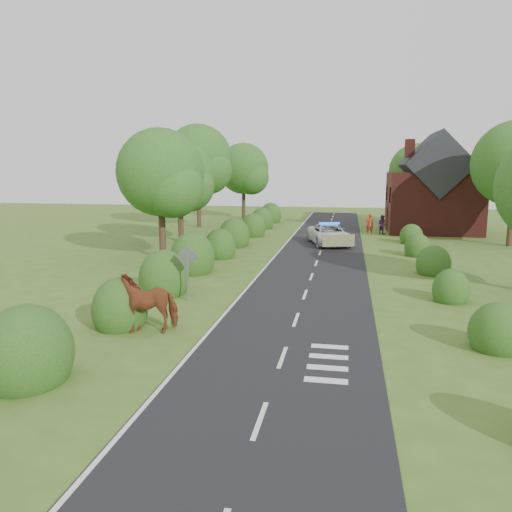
% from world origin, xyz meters
% --- Properties ---
extents(ground, '(120.00, 120.00, 0.00)m').
position_xyz_m(ground, '(0.00, 0.00, 0.00)').
color(ground, '#456421').
extents(road, '(6.00, 70.00, 0.02)m').
position_xyz_m(road, '(0.00, 15.00, 0.01)').
color(road, black).
rests_on(road, ground).
extents(road_markings, '(4.96, 70.00, 0.01)m').
position_xyz_m(road_markings, '(-1.60, 12.93, 0.03)').
color(road_markings, white).
rests_on(road_markings, road).
extents(hedgerow_left, '(2.75, 50.41, 3.00)m').
position_xyz_m(hedgerow_left, '(-6.51, 11.69, 0.75)').
color(hedgerow_left, '#194A1A').
rests_on(hedgerow_left, ground).
extents(hedgerow_right, '(2.10, 45.78, 2.10)m').
position_xyz_m(hedgerow_right, '(6.60, 11.21, 0.55)').
color(hedgerow_right, '#194A1A').
rests_on(hedgerow_right, ground).
extents(tree_left_a, '(5.74, 5.60, 8.38)m').
position_xyz_m(tree_left_a, '(-9.75, 11.86, 5.34)').
color(tree_left_a, '#332316').
rests_on(tree_left_a, ground).
extents(tree_left_b, '(5.74, 5.60, 8.07)m').
position_xyz_m(tree_left_b, '(-11.25, 19.86, 5.04)').
color(tree_left_b, '#332316').
rests_on(tree_left_b, ground).
extents(tree_left_c, '(6.97, 6.80, 10.22)m').
position_xyz_m(tree_left_c, '(-12.70, 29.83, 6.53)').
color(tree_left_c, '#332316').
rests_on(tree_left_c, ground).
extents(tree_left_d, '(6.15, 6.00, 8.89)m').
position_xyz_m(tree_left_d, '(-10.23, 39.85, 5.64)').
color(tree_left_d, '#332316').
rests_on(tree_left_d, ground).
extents(tree_right_c, '(6.15, 6.00, 8.58)m').
position_xyz_m(tree_right_c, '(9.27, 37.85, 5.34)').
color(tree_right_c, '#332316').
rests_on(tree_right_c, ground).
extents(road_sign, '(1.06, 0.08, 2.53)m').
position_xyz_m(road_sign, '(-5.00, 2.00, 1.65)').
color(road_sign, gray).
rests_on(road_sign, ground).
extents(house, '(8.00, 7.40, 9.17)m').
position_xyz_m(house, '(9.49, 30.00, 3.79)').
color(house, maroon).
rests_on(house, ground).
extents(cow, '(2.72, 1.94, 1.74)m').
position_xyz_m(cow, '(-5.11, -2.10, 0.87)').
color(cow, brown).
rests_on(cow, ground).
extents(police_van, '(4.06, 6.20, 1.73)m').
position_xyz_m(police_van, '(0.45, 20.19, 0.79)').
color(police_van, white).
rests_on(police_van, ground).
extents(pedestrian_red, '(0.74, 0.56, 1.84)m').
position_xyz_m(pedestrian_red, '(3.77, 27.19, 0.92)').
color(pedestrian_red, '#A8251B').
rests_on(pedestrian_red, ground).
extents(pedestrian_purple, '(1.06, 1.06, 1.73)m').
position_xyz_m(pedestrian_purple, '(4.89, 27.65, 0.87)').
color(pedestrian_purple, '#4B1F60').
rests_on(pedestrian_purple, ground).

